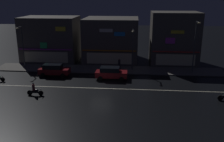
# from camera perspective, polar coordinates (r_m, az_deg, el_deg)

# --- Properties ---
(ground_plane) EXTENTS (140.00, 140.00, 0.00)m
(ground_plane) POSITION_cam_1_polar(r_m,az_deg,el_deg) (30.87, -2.55, -3.98)
(ground_plane) COLOR black
(lane_divider_stripe) EXTENTS (33.18, 0.16, 0.01)m
(lane_divider_stripe) POSITION_cam_1_polar(r_m,az_deg,el_deg) (30.87, -2.55, -3.97)
(lane_divider_stripe) COLOR beige
(lane_divider_stripe) RESTS_ON ground
(sidewalk_far) EXTENTS (34.92, 4.21, 0.14)m
(sidewalk_far) POSITION_cam_1_polar(r_m,az_deg,el_deg) (38.45, -0.98, 0.35)
(sidewalk_far) COLOR #5B5954
(sidewalk_far) RESTS_ON ground
(storefront_left_block) EXTENTS (9.05, 8.40, 7.36)m
(storefront_left_block) POSITION_cam_1_polar(r_m,az_deg,el_deg) (43.69, -0.14, 7.20)
(storefront_left_block) COLOR #56514C
(storefront_left_block) RESTS_ON ground
(storefront_center_block) EXTENTS (9.29, 6.67, 7.56)m
(storefront_center_block) POSITION_cam_1_polar(r_m,az_deg,el_deg) (45.01, -13.75, 7.13)
(storefront_center_block) COLOR #56514C
(storefront_center_block) RESTS_ON ground
(storefront_right_block) EXTENTS (7.60, 6.34, 8.49)m
(storefront_right_block) POSITION_cam_1_polar(r_m,az_deg,el_deg) (42.91, 13.92, 7.30)
(storefront_right_block) COLOR #56514C
(storefront_right_block) RESTS_ON ground
(streetlamp_west) EXTENTS (0.44, 1.64, 6.35)m
(streetlamp_west) POSITION_cam_1_polar(r_m,az_deg,el_deg) (41.27, -19.85, 6.02)
(streetlamp_west) COLOR #47494C
(streetlamp_west) RESTS_ON sidewalk_far
(streetlamp_mid) EXTENTS (0.44, 1.64, 6.16)m
(streetlamp_mid) POSITION_cam_1_polar(r_m,az_deg,el_deg) (37.23, 4.73, 5.72)
(streetlamp_mid) COLOR #47494C
(streetlamp_mid) RESTS_ON sidewalk_far
(streetlamp_east) EXTENTS (0.44, 1.64, 7.50)m
(streetlamp_east) POSITION_cam_1_polar(r_m,az_deg,el_deg) (37.22, 18.43, 6.01)
(streetlamp_east) COLOR #47494C
(streetlamp_east) RESTS_ON sidewalk_far
(pedestrian_on_sidewalk) EXTENTS (0.33, 0.33, 1.90)m
(pedestrian_on_sidewalk) POSITION_cam_1_polar(r_m,az_deg,el_deg) (37.49, 1.66, 1.44)
(pedestrian_on_sidewalk) COLOR #232328
(pedestrian_on_sidewalk) RESTS_ON sidewalk_far
(parked_car_near_kerb) EXTENTS (4.30, 1.98, 1.67)m
(parked_car_near_kerb) POSITION_cam_1_polar(r_m,az_deg,el_deg) (34.06, -0.23, -0.41)
(parked_car_near_kerb) COLOR maroon
(parked_car_near_kerb) RESTS_ON ground
(parked_car_trailing) EXTENTS (4.30, 1.98, 1.67)m
(parked_car_trailing) POSITION_cam_1_polar(r_m,az_deg,el_deg) (36.46, -13.10, 0.30)
(parked_car_trailing) COLOR maroon
(parked_car_trailing) RESTS_ON ground
(motorcycle_lead) EXTENTS (1.90, 0.60, 1.52)m
(motorcycle_lead) POSITION_cam_1_polar(r_m,az_deg,el_deg) (29.83, -17.24, -4.20)
(motorcycle_lead) COLOR black
(motorcycle_lead) RESTS_ON ground
(traffic_cone) EXTENTS (0.36, 0.36, 0.55)m
(traffic_cone) POSITION_cam_1_polar(r_m,az_deg,el_deg) (36.88, -11.05, -0.35)
(traffic_cone) COLOR orange
(traffic_cone) RESTS_ON ground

